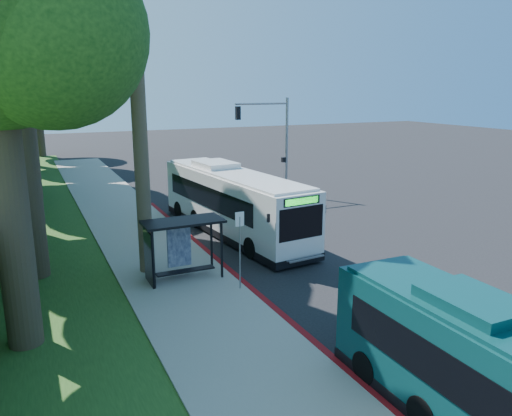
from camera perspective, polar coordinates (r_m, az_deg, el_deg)
ground at (r=26.15m, az=4.69°, el=-3.56°), size 140.00×140.00×0.00m
sidewalk at (r=23.52m, az=-11.01°, el=-5.62°), size 4.50×70.00×0.12m
red_curb at (r=20.63m, az=-1.91°, el=-8.14°), size 0.25×30.00×0.13m
grass_verge at (r=27.70m, az=-25.18°, el=-3.80°), size 8.00×70.00×0.06m
bus_shelter at (r=20.36m, az=-9.08°, el=-3.41°), size 3.20×1.51×2.55m
stop_sign_pole at (r=18.94m, az=-1.87°, el=-3.68°), size 0.35×0.06×3.17m
traffic_signal_pole at (r=35.73m, az=2.09°, el=8.36°), size 4.10×0.30×7.00m
tree_2 at (r=37.69m, az=-25.31°, el=16.61°), size 8.82×8.40×15.12m
tree_4 at (r=53.63m, az=-24.86°, el=14.60°), size 8.40×8.00×14.14m
tree_5 at (r=61.64m, az=-23.99°, el=13.69°), size 7.35×7.00×12.86m
white_bus at (r=26.67m, az=-2.74°, el=0.80°), size 3.85×12.53×3.67m
pickup at (r=35.32m, az=-2.38°, el=2.40°), size 3.30×6.19×1.66m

